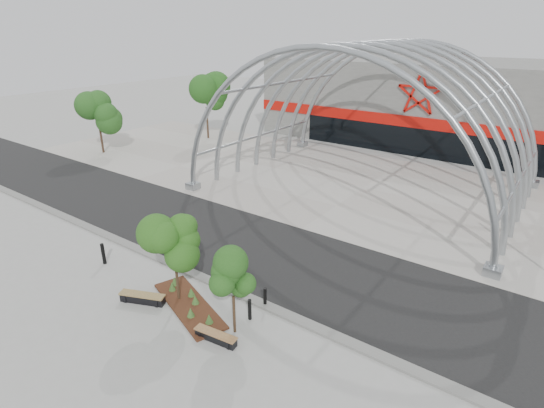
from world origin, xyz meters
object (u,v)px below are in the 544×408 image
(bollard_2, at_px, (237,284))
(bench_0, at_px, (143,298))
(street_tree_1, at_px, (233,281))
(bench_1, at_px, (216,337))
(street_tree_0, at_px, (174,245))

(bollard_2, bearing_deg, bench_0, -136.93)
(street_tree_1, relative_size, bench_1, 1.77)
(bench_1, xyz_separation_m, bollard_2, (-1.23, 2.73, 0.38))
(street_tree_0, xyz_separation_m, bench_0, (-1.10, -1.05, -2.47))
(bench_0, relative_size, bollard_2, 1.78)
(bench_0, bearing_deg, street_tree_1, 10.99)
(street_tree_0, height_order, bollard_2, street_tree_0)
(street_tree_0, bearing_deg, bollard_2, 42.86)
(street_tree_1, bearing_deg, bollard_2, 127.50)
(street_tree_1, height_order, bench_1, street_tree_1)
(street_tree_0, height_order, street_tree_1, street_tree_0)
(street_tree_1, bearing_deg, bench_1, -106.02)
(street_tree_0, distance_m, bollard_2, 3.30)
(bench_1, distance_m, bollard_2, 3.02)
(street_tree_1, distance_m, bench_1, 2.27)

